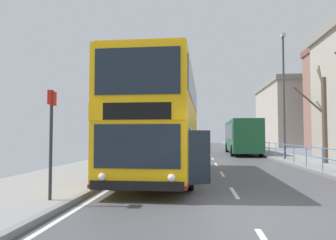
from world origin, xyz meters
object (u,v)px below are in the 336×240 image
(double_decker_bus_main, at_px, (163,123))
(street_lamp_far_side, at_px, (284,87))
(bare_tree_far_00, at_px, (323,115))
(bus_stop_sign_near, at_px, (51,132))
(background_building_02, at_px, (303,115))
(background_bus_far_lane, at_px, (242,136))

(double_decker_bus_main, bearing_deg, street_lamp_far_side, 51.90)
(double_decker_bus_main, distance_m, bare_tree_far_00, 10.74)
(double_decker_bus_main, bearing_deg, bus_stop_sign_near, -110.91)
(bare_tree_far_00, bearing_deg, street_lamp_far_side, 109.97)
(street_lamp_far_side, height_order, bare_tree_far_00, street_lamp_far_side)
(double_decker_bus_main, relative_size, background_building_02, 0.62)
(double_decker_bus_main, height_order, bare_tree_far_00, bare_tree_far_00)
(background_bus_far_lane, xyz_separation_m, bare_tree_far_00, (3.25, -11.18, 1.23))
(background_bus_far_lane, height_order, bus_stop_sign_near, background_bus_far_lane)
(bare_tree_far_00, bearing_deg, background_building_02, 74.13)
(background_bus_far_lane, bearing_deg, background_building_02, 60.93)
(street_lamp_far_side, relative_size, background_building_02, 0.50)
(background_bus_far_lane, relative_size, street_lamp_far_side, 1.26)
(street_lamp_far_side, height_order, background_building_02, background_building_02)
(background_bus_far_lane, bearing_deg, double_decker_bus_main, -107.96)
(double_decker_bus_main, xyz_separation_m, background_building_02, (18.74, 40.90, 2.95))
(bare_tree_far_00, height_order, background_building_02, background_building_02)
(bus_stop_sign_near, distance_m, background_building_02, 51.27)
(street_lamp_far_side, distance_m, bare_tree_far_00, 4.41)
(double_decker_bus_main, bearing_deg, background_building_02, 65.38)
(bus_stop_sign_near, bearing_deg, bare_tree_far_00, 46.99)
(double_decker_bus_main, height_order, bus_stop_sign_near, double_decker_bus_main)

